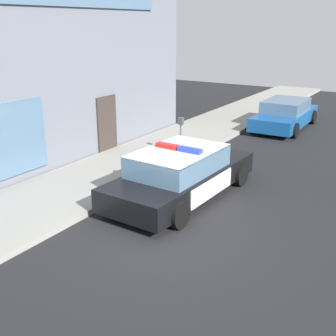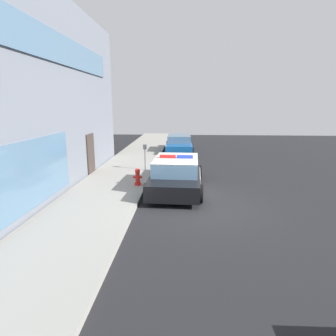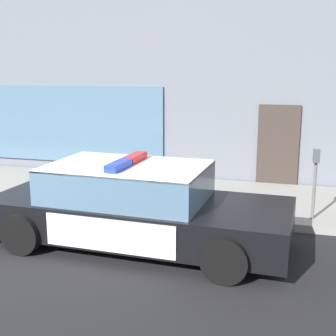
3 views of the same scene
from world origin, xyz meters
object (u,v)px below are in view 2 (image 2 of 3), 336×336
(fire_hydrant, at_px, (138,177))
(parking_meter, at_px, (145,152))
(police_cruiser, at_px, (176,174))
(car_down_street, at_px, (179,144))

(fire_hydrant, relative_size, parking_meter, 0.54)
(fire_hydrant, xyz_separation_m, parking_meter, (2.91, 0.07, 0.58))
(police_cruiser, height_order, car_down_street, police_cruiser)
(police_cruiser, distance_m, fire_hydrant, 1.67)
(fire_hydrant, bearing_deg, car_down_street, -9.54)
(fire_hydrant, bearing_deg, parking_meter, 1.42)
(car_down_street, bearing_deg, fire_hydrant, 169.71)
(police_cruiser, relative_size, car_down_street, 1.08)
(police_cruiser, height_order, fire_hydrant, police_cruiser)
(car_down_street, xyz_separation_m, parking_meter, (-6.52, 1.66, 0.45))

